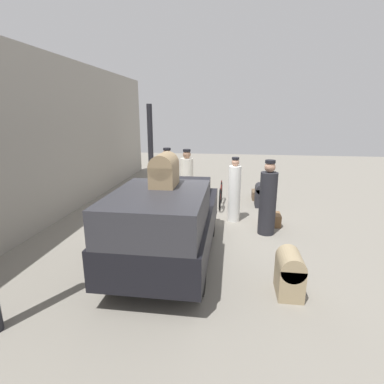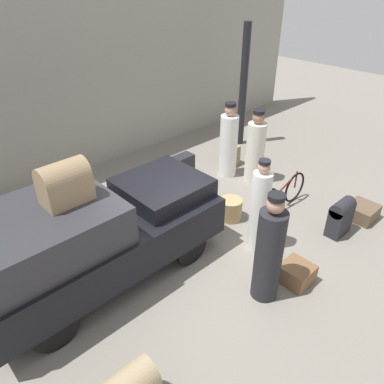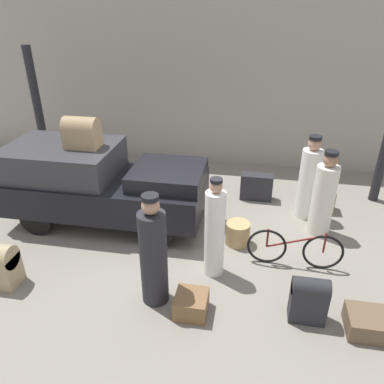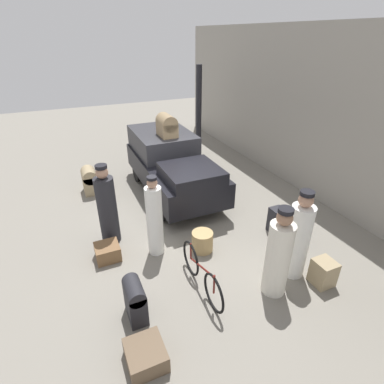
{
  "view_description": "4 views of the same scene",
  "coord_description": "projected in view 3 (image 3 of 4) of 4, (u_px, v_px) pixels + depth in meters",
  "views": [
    {
      "loc": [
        -7.29,
        -0.83,
        2.95
      ],
      "look_at": [
        0.2,
        0.2,
        0.95
      ],
      "focal_mm": 28.0,
      "sensor_mm": 36.0,
      "label": 1
    },
    {
      "loc": [
        -3.78,
        -4.03,
        4.52
      ],
      "look_at": [
        0.2,
        0.2,
        0.95
      ],
      "focal_mm": 35.0,
      "sensor_mm": 36.0,
      "label": 2
    },
    {
      "loc": [
        1.34,
        -6.05,
        4.27
      ],
      "look_at": [
        0.2,
        0.2,
        0.95
      ],
      "focal_mm": 35.0,
      "sensor_mm": 36.0,
      "label": 3
    },
    {
      "loc": [
        5.83,
        -2.29,
        4.22
      ],
      "look_at": [
        0.2,
        0.2,
        0.95
      ],
      "focal_mm": 28.0,
      "sensor_mm": 36.0,
      "label": 4
    }
  ],
  "objects": [
    {
      "name": "ground_plane",
      "position": [
        180.0,
        238.0,
        7.47
      ],
      "size": [
        30.0,
        30.0,
        0.0
      ],
      "primitive_type": "plane",
      "color": "gray"
    },
    {
      "name": "station_building_facade",
      "position": [
        211.0,
        82.0,
        9.98
      ],
      "size": [
        16.0,
        0.15,
        4.5
      ],
      "color": "gray",
      "rests_on": "ground"
    },
    {
      "name": "canopy_pillar_left",
      "position": [
        39.0,
        114.0,
        9.44
      ],
      "size": [
        0.21,
        0.21,
        3.29
      ],
      "color": "black",
      "rests_on": "ground"
    },
    {
      "name": "truck",
      "position": [
        100.0,
        182.0,
        7.69
      ],
      "size": [
        4.0,
        1.73,
        1.64
      ],
      "color": "black",
      "rests_on": "ground"
    },
    {
      "name": "bicycle",
      "position": [
        295.0,
        249.0,
        6.54
      ],
      "size": [
        1.66,
        0.04,
        0.74
      ],
      "color": "black",
      "rests_on": "ground"
    },
    {
      "name": "wicker_basket",
      "position": [
        238.0,
        233.0,
        7.22
      ],
      "size": [
        0.46,
        0.46,
        0.45
      ],
      "color": "tan",
      "rests_on": "ground"
    },
    {
      "name": "porter_with_bicycle",
      "position": [
        309.0,
        181.0,
        7.87
      ],
      "size": [
        0.43,
        0.43,
        1.83
      ],
      "color": "white",
      "rests_on": "ground"
    },
    {
      "name": "porter_carrying_trunk",
      "position": [
        324.0,
        197.0,
        7.3
      ],
      "size": [
        0.44,
        0.44,
        1.76
      ],
      "color": "silver",
      "rests_on": "ground"
    },
    {
      "name": "porter_standing_middle",
      "position": [
        153.0,
        255.0,
        5.58
      ],
      "size": [
        0.42,
        0.42,
        1.87
      ],
      "color": "#232328",
      "rests_on": "ground"
    },
    {
      "name": "conductor_in_dark_uniform",
      "position": [
        215.0,
        231.0,
        6.17
      ],
      "size": [
        0.34,
        0.34,
        1.8
      ],
      "color": "white",
      "rests_on": "ground"
    },
    {
      "name": "suitcase_black_upright",
      "position": [
        191.0,
        304.0,
        5.64
      ],
      "size": [
        0.49,
        0.49,
        0.33
      ],
      "color": "brown",
      "rests_on": "ground"
    },
    {
      "name": "suitcase_tan_flat",
      "position": [
        325.0,
        200.0,
        8.34
      ],
      "size": [
        0.39,
        0.37,
        0.51
      ],
      "color": "#9E8966",
      "rests_on": "ground"
    },
    {
      "name": "trunk_umber_medium",
      "position": [
        256.0,
        187.0,
        8.78
      ],
      "size": [
        0.74,
        0.31,
        0.62
      ],
      "color": "#232328",
      "rests_on": "ground"
    },
    {
      "name": "trunk_wicker_pale",
      "position": [
        309.0,
        298.0,
        5.41
      ],
      "size": [
        0.52,
        0.29,
        0.75
      ],
      "color": "#232328",
      "rests_on": "ground"
    },
    {
      "name": "trunk_large_brown",
      "position": [
        367.0,
        323.0,
        5.32
      ],
      "size": [
        0.58,
        0.54,
        0.3
      ],
      "color": "brown",
      "rests_on": "ground"
    },
    {
      "name": "trunk_on_truck_roof",
      "position": [
        82.0,
        132.0,
        7.25
      ],
      "size": [
        0.66,
        0.44,
        0.61
      ],
      "color": "#937A56",
      "rests_on": "truck"
    }
  ]
}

